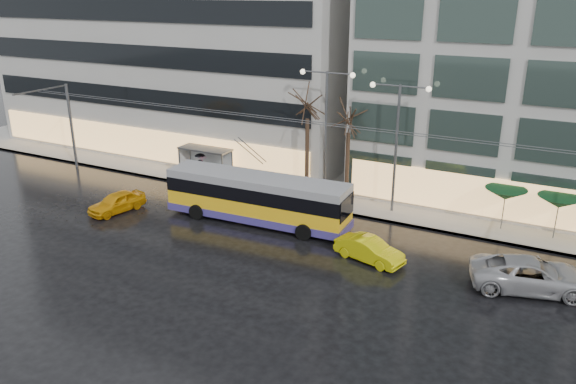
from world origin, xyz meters
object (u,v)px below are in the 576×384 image
Objects in this scene: trolleybus at (257,200)px; taxi_a at (117,202)px; bus_shelter at (203,156)px; street_lamp_near at (326,118)px.

trolleybus is 9.81m from taxi_a.
bus_shelter is (-8.10, 5.47, 0.43)m from trolleybus.
trolleybus is 2.93× the size of bus_shelter.
bus_shelter is at bearing 145.98° from trolleybus.
trolleybus reaches higher than taxi_a.
trolleybus is 7.50m from street_lamp_near.
trolleybus is at bearing -112.22° from street_lamp_near.
bus_shelter is 8.50m from taxi_a.
trolleybus is 3.09× the size of taxi_a.
taxi_a is at bearing -144.10° from street_lamp_near.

